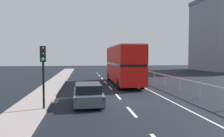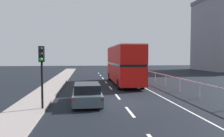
{
  "view_description": "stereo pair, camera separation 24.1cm",
  "coord_description": "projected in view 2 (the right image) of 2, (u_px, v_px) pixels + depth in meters",
  "views": [
    {
      "loc": [
        -2.73,
        -15.36,
        3.13
      ],
      "look_at": [
        0.0,
        5.46,
        1.99
      ],
      "focal_mm": 36.27,
      "sensor_mm": 36.0,
      "label": 1
    },
    {
      "loc": [
        -2.49,
        -15.39,
        3.13
      ],
      "look_at": [
        0.0,
        5.46,
        1.99
      ],
      "focal_mm": 36.27,
      "sensor_mm": 36.0,
      "label": 2
    }
  ],
  "objects": [
    {
      "name": "double_decker_bus_red",
      "position": [
        124.0,
        64.0,
        25.28
      ],
      "size": [
        2.58,
        11.11,
        4.27
      ],
      "rotation": [
        0.0,
        0.0,
        0.0
      ],
      "color": "red",
      "rests_on": "ground"
    },
    {
      "name": "bridge_side_railing",
      "position": [
        160.0,
        76.0,
        25.29
      ],
      "size": [
        0.1,
        42.0,
        1.19
      ],
      "color": "#BAA9B7",
      "rests_on": "ground"
    },
    {
      "name": "traffic_signal_pole",
      "position": [
        42.0,
        62.0,
        12.79
      ],
      "size": [
        0.3,
        0.42,
        3.56
      ],
      "color": "black",
      "rests_on": "near_sidewalk_kerb"
    },
    {
      "name": "hatchback_car_near",
      "position": [
        87.0,
        94.0,
        14.85
      ],
      "size": [
        1.93,
        4.51,
        1.36
      ],
      "rotation": [
        0.0,
        0.0,
        0.02
      ],
      "color": "#404D55",
      "rests_on": "ground"
    },
    {
      "name": "near_sidewalk_kerb",
      "position": [
        35.0,
        102.0,
        15.03
      ],
      "size": [
        2.2,
        80.0,
        0.14
      ],
      "primitive_type": "cube",
      "color": "gray",
      "rests_on": "ground"
    },
    {
      "name": "ground_plane",
      "position": [
        121.0,
        102.0,
        15.73
      ],
      "size": [
        75.89,
        120.0,
        0.1
      ],
      "primitive_type": "cube",
      "color": "black"
    },
    {
      "name": "lane_paint_markings",
      "position": [
        128.0,
        86.0,
        24.01
      ],
      "size": [
        3.51,
        46.0,
        0.01
      ],
      "color": "silver",
      "rests_on": "ground"
    }
  ]
}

